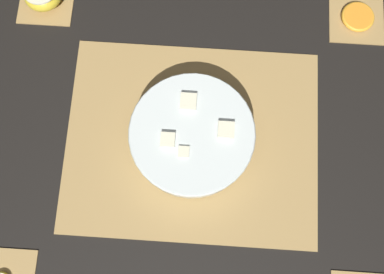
{
  "coord_description": "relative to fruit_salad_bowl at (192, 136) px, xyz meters",
  "views": [
    {
      "loc": [
        -0.01,
        0.21,
        0.91
      ],
      "look_at": [
        0.0,
        0.0,
        0.03
      ],
      "focal_mm": 42.0,
      "sensor_mm": 36.0,
      "label": 1
    }
  ],
  "objects": [
    {
      "name": "coaster_mat_near_left",
      "position": [
        -0.34,
        -0.3,
        -0.04
      ],
      "size": [
        0.12,
        0.12,
        0.01
      ],
      "color": "#A8844C",
      "rests_on": "ground_plane"
    },
    {
      "name": "orange_slice_whole",
      "position": [
        -0.34,
        -0.3,
        -0.03
      ],
      "size": [
        0.07,
        0.07,
        0.01
      ],
      "color": "orange",
      "rests_on": "coaster_mat_near_left"
    },
    {
      "name": "coaster_mat_near_right",
      "position": [
        0.35,
        -0.3,
        -0.04
      ],
      "size": [
        0.12,
        0.12,
        0.01
      ],
      "color": "#A8844C",
      "rests_on": "ground_plane"
    },
    {
      "name": "fruit_salad_bowl",
      "position": [
        0.0,
        0.0,
        0.0
      ],
      "size": [
        0.25,
        0.25,
        0.08
      ],
      "color": "silver",
      "rests_on": "bamboo_mat_center"
    },
    {
      "name": "ground_plane",
      "position": [
        0.0,
        -0.0,
        -0.04
      ],
      "size": [
        6.0,
        6.0,
        0.0
      ],
      "primitive_type": "plane",
      "color": "black"
    },
    {
      "name": "bamboo_mat_center",
      "position": [
        0.0,
        -0.0,
        -0.04
      ],
      "size": [
        0.52,
        0.41,
        0.01
      ],
      "color": "#A8844C",
      "rests_on": "ground_plane"
    }
  ]
}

